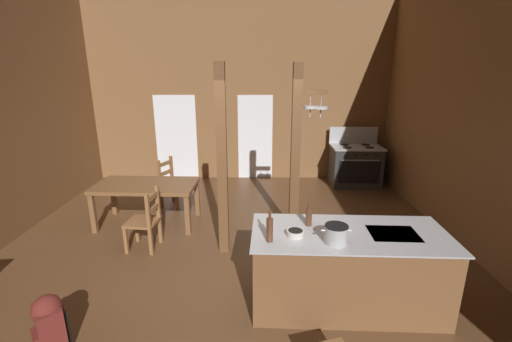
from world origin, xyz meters
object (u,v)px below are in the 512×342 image
kitchen_island (348,269)px  mixing_bowl_on_counter (297,233)px  bottle_tall_on_counter (271,229)px  backpack (51,321)px  bottle_short_on_counter (310,216)px  ladderback_chair_near_window (147,220)px  ladderback_chair_by_post (173,183)px  stockpot_on_counter (337,234)px  stove_range (356,165)px  dining_table (148,189)px

kitchen_island → mixing_bowl_on_counter: (-0.61, -0.08, 0.49)m
bottle_tall_on_counter → backpack: bearing=-166.9°
mixing_bowl_on_counter → bottle_short_on_counter: (0.18, 0.27, 0.08)m
ladderback_chair_near_window → bottle_tall_on_counter: 2.42m
kitchen_island → backpack: bearing=-167.1°
kitchen_island → bottle_tall_on_counter: 1.09m
ladderback_chair_by_post → bottle_short_on_counter: 3.73m
ladderback_chair_near_window → bottle_short_on_counter: (2.27, -1.12, 0.57)m
stockpot_on_counter → backpack: bearing=-170.8°
ladderback_chair_by_post → ladderback_chair_near_window: bearing=-89.3°
ladderback_chair_by_post → bottle_short_on_counter: bottle_short_on_counter is taller
stove_range → dining_table: bearing=-153.1°
kitchen_island → stove_range: size_ratio=1.67×
ladderback_chair_near_window → ladderback_chair_by_post: same height
kitchen_island → ladderback_chair_by_post: 4.10m
kitchen_island → stockpot_on_counter: size_ratio=7.05×
backpack → bottle_short_on_counter: bottle_short_on_counter is taller
dining_table → stockpot_on_counter: size_ratio=5.56×
stove_range → ladderback_chair_by_post: stove_range is taller
ladderback_chair_near_window → stockpot_on_counter: size_ratio=3.05×
backpack → bottle_tall_on_counter: bottle_tall_on_counter is taller
backpack → mixing_bowl_on_counter: (2.41, 0.61, 0.63)m
ladderback_chair_near_window → stove_range: bearing=37.1°
bottle_tall_on_counter → mixing_bowl_on_counter: bearing=21.7°
bottle_short_on_counter → bottle_tall_on_counter: bearing=-140.7°
stove_range → bottle_tall_on_counter: bearing=-115.8°
mixing_bowl_on_counter → stockpot_on_counter: bearing=-21.0°
dining_table → bottle_tall_on_counter: bearing=-49.3°
stove_range → backpack: stove_range is taller
kitchen_island → stockpot_on_counter: bearing=-131.8°
mixing_bowl_on_counter → bottle_short_on_counter: 0.33m
mixing_bowl_on_counter → bottle_tall_on_counter: (-0.28, -0.11, 0.10)m
backpack → bottle_tall_on_counter: bearing=13.1°
stove_range → bottle_tall_on_counter: (-2.18, -4.52, 0.57)m
ladderback_chair_by_post → bottle_tall_on_counter: (1.82, -3.27, 0.60)m
backpack → mixing_bowl_on_counter: mixing_bowl_on_counter is taller
ladderback_chair_by_post → backpack: ladderback_chair_by_post is taller
bottle_tall_on_counter → bottle_short_on_counter: 0.60m
stove_range → dining_table: size_ratio=0.76×
kitchen_island → stockpot_on_counter: stockpot_on_counter is taller
bottle_short_on_counter → dining_table: bearing=141.4°
ladderback_chair_near_window → backpack: 2.02m
stove_range → dining_table: stove_range is taller
kitchen_island → mixing_bowl_on_counter: 0.79m
stove_range → bottle_tall_on_counter: 5.05m
dining_table → ladderback_chair_by_post: ladderback_chair_by_post is taller
dining_table → stove_range: bearing=26.9°
stove_range → mixing_bowl_on_counter: stove_range is taller
stove_range → mixing_bowl_on_counter: size_ratio=6.95×
kitchen_island → stove_range: (1.29, 4.32, 0.03)m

